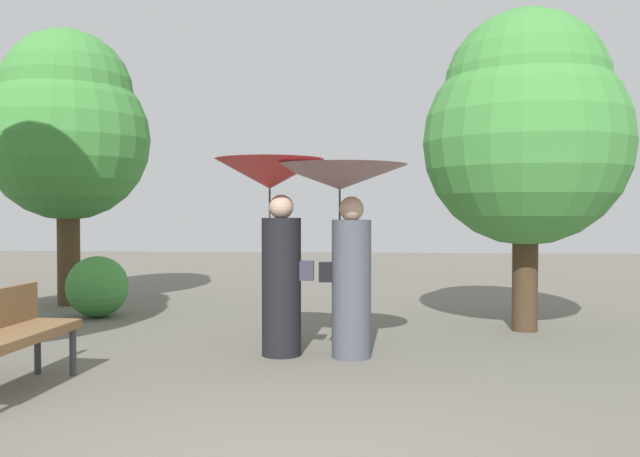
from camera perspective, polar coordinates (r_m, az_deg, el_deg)
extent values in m
cylinder|color=black|center=(6.84, -3.32, -5.00)|extent=(0.40, 0.40, 1.41)
sphere|color=tan|center=(6.80, -3.33, 1.87)|extent=(0.25, 0.25, 0.25)
cylinder|color=#333338|center=(6.82, -4.33, 0.12)|extent=(0.02, 0.02, 0.79)
cone|color=#B22D2D|center=(6.83, -4.34, 4.69)|extent=(1.12, 1.12, 0.30)
cube|color=#333342|center=(6.78, -1.14, -3.63)|extent=(0.14, 0.10, 0.20)
cylinder|color=#474C56|center=(6.74, 2.71, -5.17)|extent=(0.40, 0.40, 1.39)
sphere|color=tan|center=(6.69, 2.71, 1.70)|extent=(0.25, 0.25, 0.25)
cylinder|color=#333338|center=(6.71, 1.70, 0.00)|extent=(0.02, 0.02, 0.78)
cone|color=gray|center=(6.71, 1.70, 4.41)|extent=(1.37, 1.37, 0.25)
cube|color=black|center=(6.75, 0.51, -3.75)|extent=(0.14, 0.10, 0.20)
cylinder|color=#38383D|center=(6.48, -20.41, -9.80)|extent=(0.06, 0.06, 0.44)
cylinder|color=#38383D|center=(6.65, -23.04, -9.54)|extent=(0.06, 0.06, 0.44)
cube|color=olive|center=(5.95, -24.95, -8.51)|extent=(0.52, 1.52, 0.08)
cylinder|color=#4C3823|center=(11.12, -20.78, 2.72)|extent=(0.35, 0.35, 3.46)
sphere|color=#428C3D|center=(11.17, -20.82, 7.15)|extent=(2.52, 2.52, 2.52)
sphere|color=#428C3D|center=(11.26, -20.85, 10.65)|extent=(2.02, 2.02, 2.02)
cylinder|color=#42301E|center=(8.55, 17.20, 1.87)|extent=(0.31, 0.31, 3.08)
sphere|color=#428C3D|center=(8.59, 17.24, 7.01)|extent=(2.51, 2.51, 2.51)
sphere|color=#428C3D|center=(8.67, 17.28, 11.07)|extent=(2.01, 2.01, 2.01)
sphere|color=#428C3D|center=(9.76, -18.53, -4.75)|extent=(0.85, 0.85, 0.85)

